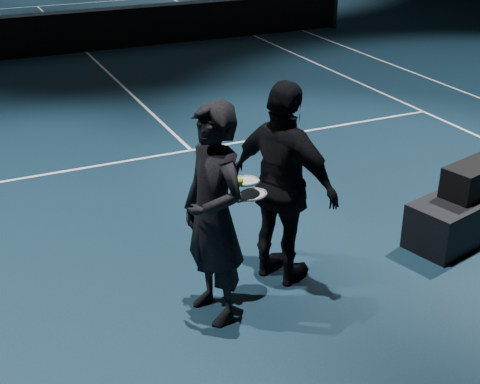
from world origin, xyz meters
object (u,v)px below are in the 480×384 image
object	(u,v)px
player_bench	(471,212)
player_b	(284,186)
player_a	(214,215)
racket_bag	(477,178)
racket_lower	(252,194)
tennis_balls	(236,179)
racket_upper	(245,181)

from	to	relation	value
player_bench	player_b	size ratio (longest dim) A/B	0.84
player_a	player_b	size ratio (longest dim) A/B	1.00
racket_bag	racket_lower	distance (m)	2.68
player_bench	player_a	bearing A→B (deg)	169.60
player_bench	player_a	distance (m)	3.17
player_bench	player_b	xyz separation A→B (m)	(-2.28, 0.07, 0.73)
player_b	tennis_balls	size ratio (longest dim) A/B	16.28
racket_bag	racket_lower	xyz separation A→B (m)	(-2.66, -0.06, 0.36)
player_bench	player_a	world-z (taller)	player_a
player_b	tennis_balls	world-z (taller)	player_b
player_bench	tennis_balls	bearing A→B (deg)	168.18
racket_bag	player_b	xyz separation A→B (m)	(-2.28, 0.07, 0.32)
racket_bag	racket_lower	size ratio (longest dim) A/B	1.21
racket_bag	player_a	world-z (taller)	player_a
player_a	player_bench	bearing A→B (deg)	82.37
player_a	racket_upper	size ratio (longest dim) A/B	2.87
player_b	tennis_balls	bearing A→B (deg)	82.78
racket_bag	player_a	xyz separation A→B (m)	(-3.08, -0.21, 0.32)
racket_bag	racket_upper	xyz separation A→B (m)	(-2.72, -0.04, 0.50)
player_a	tennis_balls	size ratio (longest dim) A/B	16.28
tennis_balls	player_a	bearing A→B (deg)	-160.00
racket_bag	player_b	world-z (taller)	player_b
player_bench	racket_bag	bearing A→B (deg)	0.00
racket_upper	tennis_balls	xyz separation A→B (m)	(-0.13, -0.08, 0.07)
player_bench	racket_lower	bearing A→B (deg)	167.09
player_b	racket_bag	bearing A→B (deg)	-117.25
player_a	tennis_balls	bearing A→B (deg)	98.48
racket_bag	player_b	distance (m)	2.30
player_a	tennis_balls	distance (m)	0.36
racket_bag	player_a	bearing A→B (deg)	169.60
player_a	tennis_balls	world-z (taller)	player_a
player_bench	racket_upper	bearing A→B (deg)	166.61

